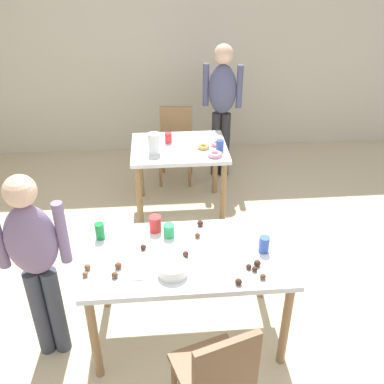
{
  "coord_description": "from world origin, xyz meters",
  "views": [
    {
      "loc": [
        -0.31,
        -2.46,
        2.63
      ],
      "look_at": [
        -0.06,
        0.41,
        0.9
      ],
      "focal_mm": 41.0,
      "sensor_mm": 36.0,
      "label": 1
    }
  ],
  "objects_px": {
    "dining_table_far": "(179,157)",
    "soda_can": "(100,231)",
    "chair_near_table": "(217,374)",
    "person_girl_near": "(35,257)",
    "person_adult_far": "(222,100)",
    "mixing_bowl": "(173,269)",
    "dining_table_near": "(187,264)",
    "chair_far_table": "(176,140)",
    "pitcher_far": "(154,143)"
  },
  "relations": [
    {
      "from": "person_adult_far",
      "to": "mixing_bowl",
      "type": "height_order",
      "value": "person_adult_far"
    },
    {
      "from": "chair_near_table",
      "to": "dining_table_near",
      "type": "bearing_deg",
      "value": 98.23
    },
    {
      "from": "chair_near_table",
      "to": "pitcher_far",
      "type": "height_order",
      "value": "pitcher_far"
    },
    {
      "from": "chair_near_table",
      "to": "soda_can",
      "type": "bearing_deg",
      "value": 125.78
    },
    {
      "from": "dining_table_far",
      "to": "chair_far_table",
      "type": "distance_m",
      "value": 0.75
    },
    {
      "from": "person_girl_near",
      "to": "person_adult_far",
      "type": "height_order",
      "value": "person_adult_far"
    },
    {
      "from": "chair_far_table",
      "to": "person_adult_far",
      "type": "bearing_deg",
      "value": 2.17
    },
    {
      "from": "person_adult_far",
      "to": "soda_can",
      "type": "xyz_separation_m",
      "value": [
        -1.19,
        -2.24,
        -0.14
      ]
    },
    {
      "from": "chair_far_table",
      "to": "soda_can",
      "type": "height_order",
      "value": "soda_can"
    },
    {
      "from": "person_girl_near",
      "to": "person_adult_far",
      "type": "bearing_deg",
      "value": 58.5
    },
    {
      "from": "dining_table_far",
      "to": "soda_can",
      "type": "bearing_deg",
      "value": -113.49
    },
    {
      "from": "chair_far_table",
      "to": "person_girl_near",
      "type": "xyz_separation_m",
      "value": [
        -1.02,
        -2.52,
        0.36
      ]
    },
    {
      "from": "dining_table_near",
      "to": "person_adult_far",
      "type": "distance_m",
      "value": 2.55
    },
    {
      "from": "chair_near_table",
      "to": "person_girl_near",
      "type": "relative_size",
      "value": 0.61
    },
    {
      "from": "person_adult_far",
      "to": "dining_table_near",
      "type": "bearing_deg",
      "value": -103.39
    },
    {
      "from": "chair_far_table",
      "to": "person_adult_far",
      "type": "relative_size",
      "value": 0.55
    },
    {
      "from": "mixing_bowl",
      "to": "soda_can",
      "type": "bearing_deg",
      "value": 139.92
    },
    {
      "from": "person_girl_near",
      "to": "person_adult_far",
      "type": "distance_m",
      "value": 2.98
    },
    {
      "from": "chair_far_table",
      "to": "soda_can",
      "type": "xyz_separation_m",
      "value": [
        -0.65,
        -2.22,
        0.31
      ]
    },
    {
      "from": "pitcher_far",
      "to": "chair_far_table",
      "type": "bearing_deg",
      "value": 73.81
    },
    {
      "from": "dining_table_near",
      "to": "pitcher_far",
      "type": "bearing_deg",
      "value": 97.24
    },
    {
      "from": "dining_table_far",
      "to": "person_adult_far",
      "type": "distance_m",
      "value": 0.98
    },
    {
      "from": "dining_table_near",
      "to": "mixing_bowl",
      "type": "bearing_deg",
      "value": -119.65
    },
    {
      "from": "dining_table_near",
      "to": "chair_far_table",
      "type": "relative_size",
      "value": 1.59
    },
    {
      "from": "dining_table_far",
      "to": "chair_near_table",
      "type": "height_order",
      "value": "chair_near_table"
    },
    {
      "from": "chair_far_table",
      "to": "dining_table_far",
      "type": "bearing_deg",
      "value": -90.12
    },
    {
      "from": "chair_near_table",
      "to": "person_girl_near",
      "type": "bearing_deg",
      "value": 147.75
    },
    {
      "from": "dining_table_near",
      "to": "pitcher_far",
      "type": "relative_size",
      "value": 6.82
    },
    {
      "from": "person_girl_near",
      "to": "person_adult_far",
      "type": "xyz_separation_m",
      "value": [
        1.56,
        2.54,
        0.1
      ]
    },
    {
      "from": "dining_table_near",
      "to": "mixing_bowl",
      "type": "xyz_separation_m",
      "value": [
        -0.11,
        -0.19,
        0.13
      ]
    },
    {
      "from": "dining_table_near",
      "to": "chair_far_table",
      "type": "height_order",
      "value": "chair_far_table"
    },
    {
      "from": "person_girl_near",
      "to": "mixing_bowl",
      "type": "distance_m",
      "value": 0.87
    },
    {
      "from": "soda_can",
      "to": "chair_near_table",
      "type": "bearing_deg",
      "value": -54.22
    },
    {
      "from": "person_adult_far",
      "to": "soda_can",
      "type": "height_order",
      "value": "person_adult_far"
    },
    {
      "from": "pitcher_far",
      "to": "person_adult_far",
      "type": "bearing_deg",
      "value": 48.1
    },
    {
      "from": "dining_table_far",
      "to": "mixing_bowl",
      "type": "height_order",
      "value": "mixing_bowl"
    },
    {
      "from": "chair_near_table",
      "to": "person_girl_near",
      "type": "distance_m",
      "value": 1.33
    },
    {
      "from": "dining_table_far",
      "to": "person_girl_near",
      "type": "xyz_separation_m",
      "value": [
        -1.02,
        -1.79,
        0.22
      ]
    },
    {
      "from": "dining_table_near",
      "to": "chair_near_table",
      "type": "relative_size",
      "value": 1.59
    },
    {
      "from": "chair_far_table",
      "to": "soda_can",
      "type": "bearing_deg",
      "value": -106.26
    },
    {
      "from": "chair_far_table",
      "to": "dining_table_near",
      "type": "bearing_deg",
      "value": -91.12
    },
    {
      "from": "soda_can",
      "to": "pitcher_far",
      "type": "bearing_deg",
      "value": 73.7
    },
    {
      "from": "dining_table_far",
      "to": "chair_far_table",
      "type": "relative_size",
      "value": 1.1
    },
    {
      "from": "soda_can",
      "to": "chair_far_table",
      "type": "bearing_deg",
      "value": 73.74
    },
    {
      "from": "chair_near_table",
      "to": "pitcher_far",
      "type": "relative_size",
      "value": 4.3
    },
    {
      "from": "chair_far_table",
      "to": "pitcher_far",
      "type": "xyz_separation_m",
      "value": [
        -0.25,
        -0.86,
        0.35
      ]
    },
    {
      "from": "chair_far_table",
      "to": "person_adult_far",
      "type": "distance_m",
      "value": 0.71
    },
    {
      "from": "pitcher_far",
      "to": "soda_can",
      "type": "bearing_deg",
      "value": -106.3
    },
    {
      "from": "dining_table_near",
      "to": "dining_table_far",
      "type": "height_order",
      "value": "same"
    },
    {
      "from": "pitcher_far",
      "to": "dining_table_near",
      "type": "bearing_deg",
      "value": -82.76
    }
  ]
}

